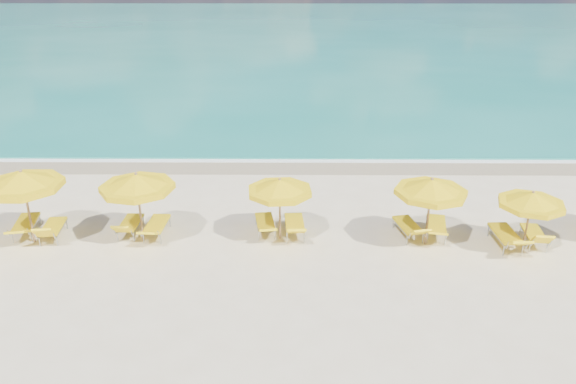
{
  "coord_description": "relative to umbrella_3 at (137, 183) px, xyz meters",
  "views": [
    {
      "loc": [
        0.13,
        -16.39,
        8.97
      ],
      "look_at": [
        0.0,
        1.5,
        1.2
      ],
      "focal_mm": 35.0,
      "sensor_mm": 36.0,
      "label": 1
    }
  ],
  "objects": [
    {
      "name": "umbrella_5",
      "position": [
        9.38,
        -0.16,
        -0.08
      ],
      "size": [
        2.47,
        2.47,
        2.37
      ],
      "rotation": [
        0.0,
        0.0,
        -0.06
      ],
      "color": "#9A724D",
      "rests_on": "ground"
    },
    {
      "name": "lounger_6_right",
      "position": [
        12.94,
        -0.14,
        -1.88
      ],
      "size": [
        0.77,
        1.79,
        0.84
      ],
      "rotation": [
        0.0,
        0.0,
        -0.11
      ],
      "color": "#A5A8AD",
      "rests_on": "ground"
    },
    {
      "name": "umbrella_2",
      "position": [
        -3.61,
        -0.1,
        0.11
      ],
      "size": [
        3.34,
        3.34,
        2.59
      ],
      "rotation": [
        0.0,
        0.0,
        -0.39
      ],
      "color": "#9A724D",
      "rests_on": "ground"
    },
    {
      "name": "lounger_5_right",
      "position": [
        9.86,
        0.43,
        -1.87
      ],
      "size": [
        1.01,
        2.06,
        0.73
      ],
      "rotation": [
        0.0,
        0.0,
        -0.2
      ],
      "color": "#A5A8AD",
      "rests_on": "ground"
    },
    {
      "name": "lounger_3_right",
      "position": [
        0.38,
        0.38,
        -1.87
      ],
      "size": [
        0.73,
        1.99,
        0.74
      ],
      "rotation": [
        0.0,
        0.0,
        -0.05
      ],
      "color": "#A5A8AD",
      "rests_on": "ground"
    },
    {
      "name": "lounger_3_left",
      "position": [
        -0.55,
        0.5,
        -1.87
      ],
      "size": [
        0.66,
        1.81,
        0.83
      ],
      "rotation": [
        0.0,
        0.0,
        -0.02
      ],
      "color": "#A5A8AD",
      "rests_on": "ground"
    },
    {
      "name": "ground_plane",
      "position": [
        4.83,
        -0.14,
        -2.1
      ],
      "size": [
        120.0,
        120.0,
        0.0
      ],
      "primitive_type": "plane",
      "color": "beige"
    },
    {
      "name": "umbrella_3",
      "position": [
        0.0,
        0.0,
        0.0
      ],
      "size": [
        2.81,
        2.81,
        2.46
      ],
      "rotation": [
        0.0,
        0.0,
        0.18
      ],
      "color": "#9A724D",
      "rests_on": "ground"
    },
    {
      "name": "whitecap_far",
      "position": [
        12.83,
        23.86,
        -2.1
      ],
      "size": [
        18.0,
        0.3,
        0.05
      ],
      "primitive_type": "cube",
      "color": "white",
      "rests_on": "ground"
    },
    {
      "name": "foam_line",
      "position": [
        4.83,
        8.06,
        -2.1
      ],
      "size": [
        120.0,
        1.2,
        0.03
      ],
      "primitive_type": "cube",
      "color": "white",
      "rests_on": "ground"
    },
    {
      "name": "umbrella_4",
      "position": [
        4.57,
        0.2,
        -0.22
      ],
      "size": [
        2.72,
        2.72,
        2.2
      ],
      "rotation": [
        0.0,
        0.0,
        -0.3
      ],
      "color": "#9A724D",
      "rests_on": "ground"
    },
    {
      "name": "lounger_4_right",
      "position": [
        5.06,
        0.47,
        -1.86
      ],
      "size": [
        0.75,
        1.98,
        0.81
      ],
      "rotation": [
        0.0,
        0.0,
        0.06
      ],
      "color": "#A5A8AD",
      "rests_on": "ground"
    },
    {
      "name": "umbrella_6",
      "position": [
        12.45,
        -0.55,
        -0.31
      ],
      "size": [
        2.27,
        2.27,
        2.09
      ],
      "rotation": [
        0.0,
        0.0,
        0.1
      ],
      "color": "#9A724D",
      "rests_on": "ground"
    },
    {
      "name": "wet_sand_band",
      "position": [
        4.83,
        7.26,
        -2.1
      ],
      "size": [
        120.0,
        2.6,
        0.01
      ],
      "primitive_type": "cube",
      "color": "tan",
      "rests_on": "ground"
    },
    {
      "name": "whitecap_near",
      "position": [
        -1.17,
        16.86,
        -2.1
      ],
      "size": [
        14.0,
        0.36,
        0.05
      ],
      "primitive_type": "cube",
      "color": "white",
      "rests_on": "ground"
    },
    {
      "name": "lounger_2_left",
      "position": [
        -4.09,
        0.43,
        -1.86
      ],
      "size": [
        0.99,
        2.12,
        0.74
      ],
      "rotation": [
        0.0,
        0.0,
        0.17
      ],
      "color": "#A5A8AD",
      "rests_on": "ground"
    },
    {
      "name": "lounger_4_left",
      "position": [
        4.06,
        0.63,
        -1.88
      ],
      "size": [
        0.86,
        1.93,
        0.7
      ],
      "rotation": [
        0.0,
        0.0,
        0.14
      ],
      "color": "#A5A8AD",
      "rests_on": "ground"
    },
    {
      "name": "lounger_5_left",
      "position": [
        8.91,
        0.38,
        -1.87
      ],
      "size": [
        0.99,
        1.96,
        0.82
      ],
      "rotation": [
        0.0,
        0.0,
        0.21
      ],
      "color": "#A5A8AD",
      "rests_on": "ground"
    },
    {
      "name": "lounger_6_left",
      "position": [
        11.96,
        -0.3,
        -1.85
      ],
      "size": [
        0.76,
        2.08,
        0.85
      ],
      "rotation": [
        0.0,
        0.0,
        0.04
      ],
      "color": "#A5A8AD",
      "rests_on": "ground"
    },
    {
      "name": "ocean",
      "position": [
        4.83,
        47.86,
        -2.1
      ],
      "size": [
        120.0,
        80.0,
        0.3
      ],
      "primitive_type": "cube",
      "color": "#157769",
      "rests_on": "ground"
    },
    {
      "name": "lounger_2_right",
      "position": [
        -3.07,
        0.17,
        -1.87
      ],
      "size": [
        0.81,
        1.86,
        0.89
      ],
      "rotation": [
        0.0,
        0.0,
        0.11
      ],
      "color": "#A5A8AD",
      "rests_on": "ground"
    }
  ]
}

